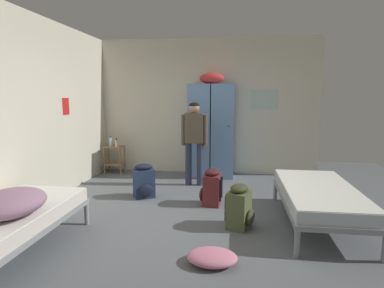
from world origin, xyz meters
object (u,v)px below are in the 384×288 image
object	(u,v)px
person_traveler	(194,136)
lotion_bottle	(116,143)
shelf_unit	(114,157)
locker_bank	(211,129)
backpack_maroon	(211,188)
backpack_navy	(144,182)
bedding_heap	(11,203)
bed_left_front	(4,222)
backpack_olive	(240,207)
water_bottle	(111,142)
bed_right	(319,195)
clothes_pile_pink	(212,257)

from	to	relation	value
person_traveler	lotion_bottle	distance (m)	1.87
shelf_unit	lotion_bottle	bearing A→B (deg)	-29.74
locker_bank	backpack_maroon	world-z (taller)	locker_bank
shelf_unit	backpack_navy	bearing A→B (deg)	-54.73
bedding_heap	person_traveler	size ratio (longest dim) A/B	0.49
lotion_bottle	backpack_maroon	bearing A→B (deg)	-38.74
bed_left_front	backpack_olive	xyz separation A→B (m)	(2.35, 1.10, -0.12)
backpack_olive	backpack_maroon	xyz separation A→B (m)	(-0.41, 0.80, 0.00)
water_bottle	backpack_olive	distance (m)	3.72
bed_left_front	person_traveler	bearing A→B (deg)	62.17
shelf_unit	water_bottle	world-z (taller)	water_bottle
lotion_bottle	bed_left_front	bearing A→B (deg)	-87.13
water_bottle	backpack_navy	distance (m)	1.98
bed_left_front	backpack_navy	size ratio (longest dim) A/B	3.45
bed_right	clothes_pile_pink	world-z (taller)	bed_right
backpack_navy	backpack_maroon	bearing A→B (deg)	-10.42
backpack_navy	bed_right	bearing A→B (deg)	-16.81
locker_bank	bed_right	distance (m)	2.83
backpack_maroon	bed_right	bearing A→B (deg)	-21.54
locker_bank	backpack_maroon	xyz separation A→B (m)	(0.14, -1.75, -0.71)
person_traveler	clothes_pile_pink	world-z (taller)	person_traveler
locker_bank	backpack_navy	world-z (taller)	locker_bank
locker_bank	person_traveler	bearing A→B (deg)	-109.30
bed_right	clothes_pile_pink	distance (m)	1.76
bed_right	locker_bank	bearing A→B (deg)	123.88
locker_bank	backpack_maroon	bearing A→B (deg)	-85.41
locker_bank	person_traveler	xyz separation A→B (m)	(-0.25, -0.72, -0.06)
water_bottle	clothes_pile_pink	size ratio (longest dim) A/B	0.42
water_bottle	clothes_pile_pink	world-z (taller)	water_bottle
backpack_olive	clothes_pile_pink	world-z (taller)	backpack_olive
bed_left_front	backpack_maroon	distance (m)	2.71
bedding_heap	backpack_navy	world-z (taller)	bedding_heap
bed_right	water_bottle	bearing A→B (deg)	147.80
lotion_bottle	clothes_pile_pink	world-z (taller)	lotion_bottle
bed_left_front	bed_right	bearing A→B (deg)	21.88
shelf_unit	lotion_bottle	size ratio (longest dim) A/B	3.28
locker_bank	bed_left_front	distance (m)	4.10
locker_bank	shelf_unit	xyz separation A→B (m)	(-2.04, -0.01, -0.62)
bedding_heap	shelf_unit	bearing A→B (deg)	96.14
backpack_olive	bedding_heap	bearing A→B (deg)	-152.07
locker_bank	clothes_pile_pink	xyz separation A→B (m)	(0.28, -3.48, -0.90)
locker_bank	lotion_bottle	world-z (taller)	locker_bank
shelf_unit	backpack_maroon	xyz separation A→B (m)	(2.18, -1.74, -0.09)
locker_bank	lotion_bottle	distance (m)	2.00
person_traveler	backpack_olive	distance (m)	2.10
backpack_navy	clothes_pile_pink	xyz separation A→B (m)	(1.24, -1.93, -0.19)
water_bottle	clothes_pile_pink	distance (m)	4.28
person_traveler	backpack_navy	distance (m)	1.27
shelf_unit	water_bottle	size ratio (longest dim) A/B	2.71
locker_bank	bed_left_front	size ratio (longest dim) A/B	1.09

